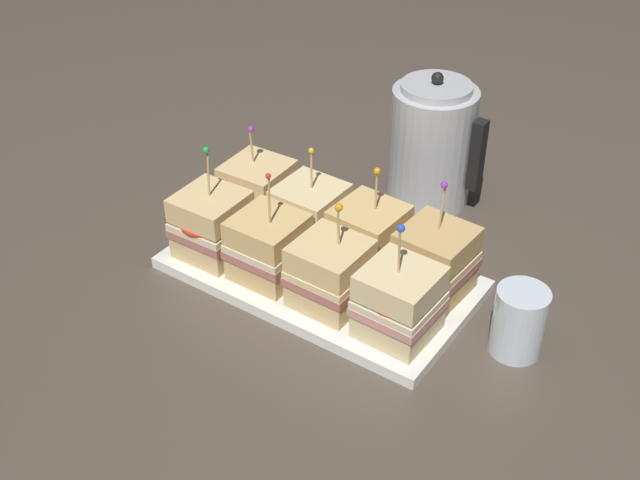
{
  "coord_description": "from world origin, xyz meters",
  "views": [
    {
      "loc": [
        0.55,
        -0.8,
        0.76
      ],
      "look_at": [
        0.0,
        0.0,
        0.07
      ],
      "focal_mm": 45.0,
      "sensor_mm": 36.0,
      "label": 1
    }
  ],
  "objects_px": {
    "sandwich_front_far_right": "(399,303)",
    "sandwich_back_far_right": "(435,261)",
    "sandwich_front_far_left": "(212,225)",
    "sandwich_back_center_left": "(310,215)",
    "serving_platter": "(320,274)",
    "kettle_steel": "(432,145)",
    "drinking_glass": "(519,321)",
    "sandwich_front_center_left": "(269,247)",
    "sandwich_back_far_left": "(258,193)",
    "sandwich_front_center_right": "(330,273)",
    "sandwich_back_center_right": "(368,237)"
  },
  "relations": [
    {
      "from": "sandwich_front_far_right",
      "to": "sandwich_back_far_right",
      "type": "distance_m",
      "value": 0.11
    },
    {
      "from": "sandwich_front_far_left",
      "to": "sandwich_back_far_right",
      "type": "xyz_separation_m",
      "value": [
        0.33,
        0.11,
        -0.0
      ]
    },
    {
      "from": "sandwich_back_center_left",
      "to": "serving_platter",
      "type": "bearing_deg",
      "value": -43.8
    },
    {
      "from": "serving_platter",
      "to": "sandwich_front_far_left",
      "type": "bearing_deg",
      "value": -160.62
    },
    {
      "from": "kettle_steel",
      "to": "drinking_glass",
      "type": "xyz_separation_m",
      "value": [
        0.28,
        -0.27,
        -0.06
      ]
    },
    {
      "from": "sandwich_front_far_left",
      "to": "drinking_glass",
      "type": "bearing_deg",
      "value": 9.58
    },
    {
      "from": "sandwich_front_center_left",
      "to": "drinking_glass",
      "type": "relative_size",
      "value": 1.8
    },
    {
      "from": "sandwich_front_far_left",
      "to": "sandwich_back_far_left",
      "type": "height_order",
      "value": "sandwich_front_far_left"
    },
    {
      "from": "sandwich_front_far_left",
      "to": "sandwich_front_center_left",
      "type": "height_order",
      "value": "sandwich_front_far_left"
    },
    {
      "from": "serving_platter",
      "to": "sandwich_back_far_left",
      "type": "relative_size",
      "value": 2.75
    },
    {
      "from": "sandwich_front_center_right",
      "to": "serving_platter",
      "type": "bearing_deg",
      "value": 135.54
    },
    {
      "from": "serving_platter",
      "to": "sandwich_back_far_right",
      "type": "height_order",
      "value": "sandwich_back_far_right"
    },
    {
      "from": "kettle_steel",
      "to": "drinking_glass",
      "type": "relative_size",
      "value": 2.36
    },
    {
      "from": "sandwich_front_center_left",
      "to": "kettle_steel",
      "type": "bearing_deg",
      "value": 76.56
    },
    {
      "from": "sandwich_back_center_left",
      "to": "sandwich_back_center_right",
      "type": "relative_size",
      "value": 0.99
    },
    {
      "from": "serving_platter",
      "to": "sandwich_back_center_right",
      "type": "height_order",
      "value": "sandwich_back_center_right"
    },
    {
      "from": "sandwich_front_center_left",
      "to": "sandwich_back_center_right",
      "type": "relative_size",
      "value": 1.07
    },
    {
      "from": "sandwich_front_center_right",
      "to": "sandwich_back_far_right",
      "type": "bearing_deg",
      "value": 44.4
    },
    {
      "from": "sandwich_front_far_left",
      "to": "sandwich_back_far_left",
      "type": "bearing_deg",
      "value": 89.2
    },
    {
      "from": "sandwich_front_far_right",
      "to": "sandwich_back_center_left",
      "type": "distance_m",
      "value": 0.25
    },
    {
      "from": "sandwich_front_center_right",
      "to": "sandwich_back_center_left",
      "type": "xyz_separation_m",
      "value": [
        -0.11,
        0.11,
        -0.0
      ]
    },
    {
      "from": "serving_platter",
      "to": "sandwich_front_center_right",
      "type": "height_order",
      "value": "sandwich_front_center_right"
    },
    {
      "from": "sandwich_back_far_left",
      "to": "sandwich_back_center_right",
      "type": "relative_size",
      "value": 1.0
    },
    {
      "from": "sandwich_front_center_left",
      "to": "sandwich_front_center_right",
      "type": "bearing_deg",
      "value": -0.54
    },
    {
      "from": "sandwich_back_far_right",
      "to": "sandwich_front_far_right",
      "type": "bearing_deg",
      "value": -88.3
    },
    {
      "from": "serving_platter",
      "to": "sandwich_back_center_right",
      "type": "xyz_separation_m",
      "value": [
        0.05,
        0.05,
        0.06
      ]
    },
    {
      "from": "sandwich_front_center_right",
      "to": "sandwich_back_far_right",
      "type": "xyz_separation_m",
      "value": [
        0.11,
        0.11,
        0.0
      ]
    },
    {
      "from": "sandwich_front_center_left",
      "to": "sandwich_front_center_right",
      "type": "relative_size",
      "value": 1.08
    },
    {
      "from": "sandwich_front_far_left",
      "to": "kettle_steel",
      "type": "relative_size",
      "value": 0.78
    },
    {
      "from": "sandwich_front_center_left",
      "to": "sandwich_back_far_left",
      "type": "relative_size",
      "value": 1.08
    },
    {
      "from": "sandwich_back_far_left",
      "to": "sandwich_back_center_right",
      "type": "distance_m",
      "value": 0.21
    },
    {
      "from": "kettle_steel",
      "to": "sandwich_back_far_right",
      "type": "bearing_deg",
      "value": -60.53
    },
    {
      "from": "serving_platter",
      "to": "sandwich_front_far_right",
      "type": "relative_size",
      "value": 2.58
    },
    {
      "from": "sandwich_front_far_right",
      "to": "sandwich_back_center_left",
      "type": "relative_size",
      "value": 1.07
    },
    {
      "from": "sandwich_back_far_left",
      "to": "sandwich_front_center_right",
      "type": "bearing_deg",
      "value": -26.88
    },
    {
      "from": "sandwich_front_far_left",
      "to": "kettle_steel",
      "type": "xyz_separation_m",
      "value": [
        0.19,
        0.35,
        0.04
      ]
    },
    {
      "from": "sandwich_back_center_right",
      "to": "drinking_glass",
      "type": "relative_size",
      "value": 1.68
    },
    {
      "from": "sandwich_front_far_left",
      "to": "sandwich_back_center_left",
      "type": "height_order",
      "value": "sandwich_front_far_left"
    },
    {
      "from": "sandwich_front_center_left",
      "to": "sandwich_back_far_right",
      "type": "bearing_deg",
      "value": 25.75
    },
    {
      "from": "sandwich_front_center_left",
      "to": "sandwich_front_far_left",
      "type": "bearing_deg",
      "value": -177.24
    },
    {
      "from": "sandwich_back_far_left",
      "to": "drinking_glass",
      "type": "height_order",
      "value": "sandwich_back_far_left"
    },
    {
      "from": "serving_platter",
      "to": "sandwich_front_center_right",
      "type": "relative_size",
      "value": 2.78
    },
    {
      "from": "sandwich_front_far_right",
      "to": "sandwich_back_far_left",
      "type": "relative_size",
      "value": 1.07
    },
    {
      "from": "sandwich_front_far_right",
      "to": "sandwich_front_center_left",
      "type": "bearing_deg",
      "value": 179.05
    },
    {
      "from": "sandwich_front_far_left",
      "to": "sandwich_back_far_left",
      "type": "relative_size",
      "value": 1.1
    },
    {
      "from": "sandwich_back_center_right",
      "to": "sandwich_back_far_right",
      "type": "bearing_deg",
      "value": 0.11
    },
    {
      "from": "drinking_glass",
      "to": "sandwich_back_center_right",
      "type": "bearing_deg",
      "value": 173.01
    },
    {
      "from": "drinking_glass",
      "to": "sandwich_front_far_left",
      "type": "bearing_deg",
      "value": -170.42
    },
    {
      "from": "sandwich_front_far_left",
      "to": "sandwich_front_center_left",
      "type": "relative_size",
      "value": 1.02
    },
    {
      "from": "sandwich_front_center_right",
      "to": "drinking_glass",
      "type": "height_order",
      "value": "sandwich_front_center_right"
    }
  ]
}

